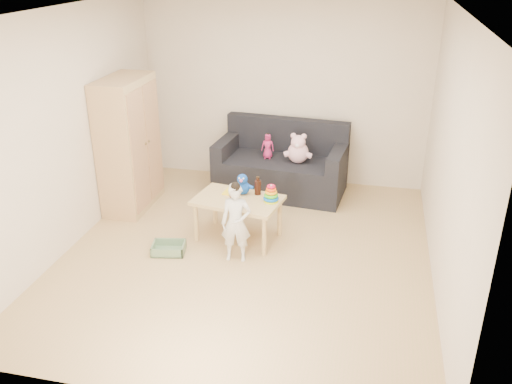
% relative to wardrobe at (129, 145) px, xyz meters
% --- Properties ---
extents(room, '(4.50, 4.50, 4.50)m').
position_rel_wardrobe_xyz_m(room, '(1.75, -0.89, 0.45)').
color(room, tan).
rests_on(room, ground).
extents(wardrobe, '(0.47, 0.95, 1.70)m').
position_rel_wardrobe_xyz_m(wardrobe, '(0.00, 0.00, 0.00)').
color(wardrobe, tan).
rests_on(wardrobe, ground).
extents(sofa, '(1.82, 1.03, 0.49)m').
position_rel_wardrobe_xyz_m(sofa, '(1.81, 0.86, -0.61)').
color(sofa, black).
rests_on(sofa, ground).
extents(play_table, '(1.06, 0.77, 0.51)m').
position_rel_wardrobe_xyz_m(play_table, '(1.57, -0.57, -0.60)').
color(play_table, '#D0B872').
rests_on(play_table, ground).
extents(storage_bin, '(0.41, 0.33, 0.11)m').
position_rel_wardrobe_xyz_m(storage_bin, '(0.89, -1.07, -0.80)').
color(storage_bin, '#668661').
rests_on(storage_bin, ground).
extents(toddler, '(0.35, 0.26, 0.87)m').
position_rel_wardrobe_xyz_m(toddler, '(1.67, -1.03, -0.42)').
color(toddler, silver).
rests_on(toddler, ground).
extents(pink_bear, '(0.34, 0.30, 0.34)m').
position_rel_wardrobe_xyz_m(pink_bear, '(2.06, 0.78, -0.19)').
color(pink_bear, '#FFBBCC').
rests_on(pink_bear, sofa).
extents(doll, '(0.18, 0.13, 0.34)m').
position_rel_wardrobe_xyz_m(doll, '(1.63, 0.85, -0.19)').
color(doll, '#D1276D').
rests_on(doll, sofa).
extents(ring_stacker, '(0.18, 0.18, 0.20)m').
position_rel_wardrobe_xyz_m(ring_stacker, '(1.96, -0.56, -0.26)').
color(ring_stacker, '#E8FF0D').
rests_on(ring_stacker, play_table).
extents(brown_bottle, '(0.08, 0.08, 0.22)m').
position_rel_wardrobe_xyz_m(brown_bottle, '(1.77, -0.40, -0.25)').
color(brown_bottle, black).
rests_on(brown_bottle, play_table).
extents(blue_plush, '(0.25, 0.23, 0.26)m').
position_rel_wardrobe_xyz_m(blue_plush, '(1.60, -0.42, -0.21)').
color(blue_plush, blue).
rests_on(blue_plush, play_table).
extents(wooden_figure, '(0.04, 0.03, 0.10)m').
position_rel_wardrobe_xyz_m(wooden_figure, '(1.50, -0.60, -0.29)').
color(wooden_figure, '#5A301C').
rests_on(wooden_figure, play_table).
extents(yellow_book, '(0.23, 0.23, 0.02)m').
position_rel_wardrobe_xyz_m(yellow_book, '(1.48, -0.42, -0.33)').
color(yellow_book, yellow).
rests_on(yellow_book, play_table).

